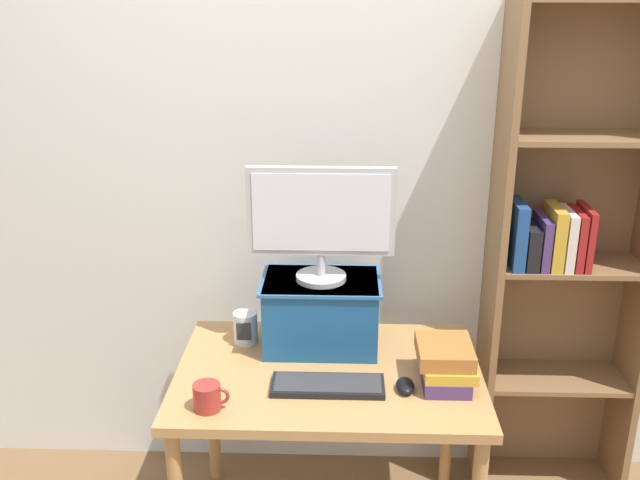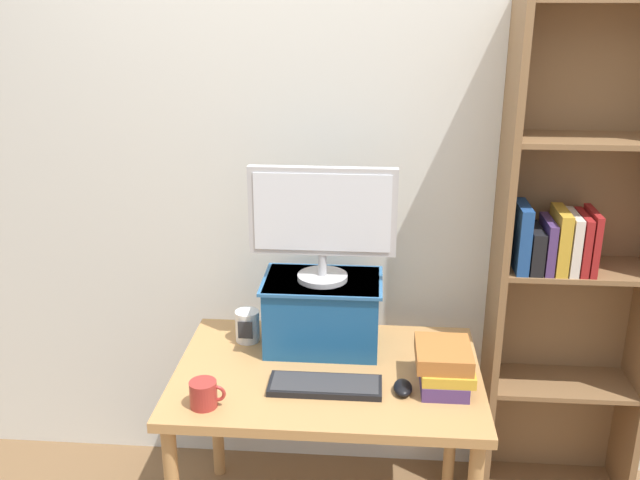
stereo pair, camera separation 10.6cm
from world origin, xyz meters
TOP-DOWN VIEW (x-y plane):
  - back_wall at (0.00, 0.53)m, footprint 7.00×0.08m
  - desk at (0.00, 0.00)m, footprint 1.10×0.76m
  - bookshelf_unit at (0.92, 0.37)m, footprint 0.61×0.28m
  - riser_box at (-0.03, 0.19)m, footprint 0.45×0.31m
  - computer_monitor at (-0.03, 0.19)m, footprint 0.54×0.19m
  - keyboard at (0.00, -0.12)m, footprint 0.39×0.14m
  - computer_mouse at (0.27, -0.13)m, footprint 0.06×0.10m
  - book_stack at (0.41, -0.06)m, footprint 0.20×0.26m
  - coffee_mug at (-0.39, -0.26)m, footprint 0.12×0.09m
  - desk_speaker at (-0.33, 0.20)m, footprint 0.09×0.10m

SIDE VIEW (x-z plane):
  - desk at x=0.00m, z-range 0.28..1.01m
  - keyboard at x=0.00m, z-range 0.73..0.76m
  - computer_mouse at x=0.27m, z-range 0.73..0.77m
  - coffee_mug at x=-0.39m, z-range 0.73..0.82m
  - desk_speaker at x=-0.33m, z-range 0.73..0.86m
  - book_stack at x=0.41m, z-range 0.73..0.88m
  - riser_box at x=-0.03m, z-range 0.74..1.01m
  - bookshelf_unit at x=0.92m, z-range 0.02..2.03m
  - computer_monitor at x=-0.03m, z-range 1.03..1.46m
  - back_wall at x=0.00m, z-range 0.00..2.60m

